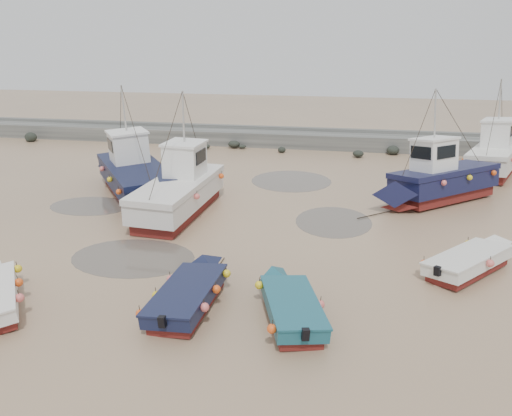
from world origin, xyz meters
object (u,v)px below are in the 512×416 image
at_px(dinghy_2, 289,302).
at_px(dinghy_3, 474,259).
at_px(cabin_boat_1, 183,187).
at_px(dinghy_1, 192,290).
at_px(cabin_boat_0, 134,172).
at_px(cabin_boat_2, 439,179).
at_px(person, 162,201).
at_px(cabin_boat_3, 497,153).

relative_size(dinghy_2, dinghy_3, 1.07).
bearing_deg(cabin_boat_1, dinghy_1, -66.41).
distance_m(cabin_boat_0, cabin_boat_2, 17.45).
distance_m(cabin_boat_2, person, 15.53).
xyz_separation_m(dinghy_2, cabin_boat_0, (-10.78, 12.06, 0.75)).
height_order(cabin_boat_3, person, cabin_boat_3).
distance_m(dinghy_1, cabin_boat_2, 16.79).
xyz_separation_m(dinghy_3, cabin_boat_3, (4.68, 16.18, 0.84)).
bearing_deg(cabin_boat_0, cabin_boat_3, -14.60).
height_order(cabin_boat_1, person, cabin_boat_1).
height_order(dinghy_1, cabin_boat_3, cabin_boat_3).
distance_m(dinghy_1, cabin_boat_1, 10.06).
relative_size(dinghy_2, cabin_boat_2, 0.70).
relative_size(dinghy_1, cabin_boat_3, 0.71).
bearing_deg(dinghy_1, person, 118.48).
bearing_deg(cabin_boat_1, cabin_boat_2, 19.94).
bearing_deg(cabin_boat_3, dinghy_3, -82.95).
xyz_separation_m(dinghy_1, person, (-5.22, 10.73, -0.54)).
relative_size(dinghy_3, person, 3.17).
distance_m(dinghy_3, cabin_boat_2, 8.90).
bearing_deg(dinghy_3, dinghy_2, -103.73).
distance_m(cabin_boat_2, cabin_boat_3, 8.77).
xyz_separation_m(cabin_boat_3, person, (-20.06, -10.05, -1.38)).
height_order(dinghy_2, cabin_boat_0, cabin_boat_0).
relative_size(cabin_boat_2, person, 4.83).
relative_size(dinghy_3, cabin_boat_0, 0.53).
relative_size(dinghy_2, cabin_boat_1, 0.53).
xyz_separation_m(dinghy_3, cabin_boat_0, (-17.53, 7.28, 0.76)).
height_order(dinghy_2, dinghy_3, same).
xyz_separation_m(dinghy_2, dinghy_3, (6.74, 4.78, -0.01)).
height_order(cabin_boat_1, cabin_boat_3, same).
bearing_deg(cabin_boat_2, cabin_boat_0, 54.60).
bearing_deg(cabin_boat_1, dinghy_3, -16.18).
bearing_deg(dinghy_2, dinghy_3, 16.91).
distance_m(dinghy_1, dinghy_2, 3.42).
bearing_deg(person, cabin_boat_2, 168.42).
distance_m(dinghy_1, person, 11.94).
bearing_deg(cabin_boat_2, dinghy_3, 140.37).
bearing_deg(cabin_boat_1, cabin_boat_3, 35.03).
height_order(cabin_boat_2, cabin_boat_3, same).
bearing_deg(person, cabin_boat_1, 120.72).
bearing_deg(dinghy_1, dinghy_2, -0.47).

